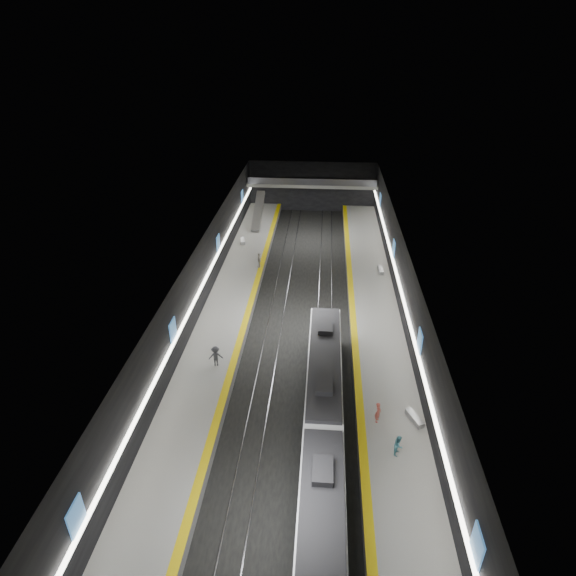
# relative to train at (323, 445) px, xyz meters

# --- Properties ---
(ground) EXTENTS (70.00, 70.00, 0.00)m
(ground) POSITION_rel_train_xyz_m (-2.50, 16.92, -2.20)
(ground) COLOR black
(ground) RESTS_ON ground
(ceiling) EXTENTS (20.00, 70.00, 0.04)m
(ceiling) POSITION_rel_train_xyz_m (-2.50, 16.92, 5.80)
(ceiling) COLOR beige
(ceiling) RESTS_ON wall_left
(wall_left) EXTENTS (0.04, 70.00, 8.00)m
(wall_left) POSITION_rel_train_xyz_m (-12.50, 16.92, 1.80)
(wall_left) COLOR black
(wall_left) RESTS_ON ground
(wall_right) EXTENTS (0.04, 70.00, 8.00)m
(wall_right) POSITION_rel_train_xyz_m (7.50, 16.92, 1.80)
(wall_right) COLOR black
(wall_right) RESTS_ON ground
(wall_back) EXTENTS (20.00, 0.04, 8.00)m
(wall_back) POSITION_rel_train_xyz_m (-2.50, 51.92, 1.80)
(wall_back) COLOR black
(wall_back) RESTS_ON ground
(platform_left) EXTENTS (5.00, 70.00, 1.00)m
(platform_left) POSITION_rel_train_xyz_m (-10.00, 16.92, -1.70)
(platform_left) COLOR slate
(platform_left) RESTS_ON ground
(tile_surface_left) EXTENTS (5.00, 70.00, 0.02)m
(tile_surface_left) POSITION_rel_train_xyz_m (-10.00, 16.92, -1.19)
(tile_surface_left) COLOR #9C9C97
(tile_surface_left) RESTS_ON platform_left
(tactile_strip_left) EXTENTS (0.60, 70.00, 0.02)m
(tactile_strip_left) POSITION_rel_train_xyz_m (-7.80, 16.92, -1.18)
(tactile_strip_left) COLOR yellow
(tactile_strip_left) RESTS_ON platform_left
(platform_right) EXTENTS (5.00, 70.00, 1.00)m
(platform_right) POSITION_rel_train_xyz_m (5.00, 16.92, -1.70)
(platform_right) COLOR slate
(platform_right) RESTS_ON ground
(tile_surface_right) EXTENTS (5.00, 70.00, 0.02)m
(tile_surface_right) POSITION_rel_train_xyz_m (5.00, 16.92, -1.19)
(tile_surface_right) COLOR #9C9C97
(tile_surface_right) RESTS_ON platform_right
(tactile_strip_right) EXTENTS (0.60, 70.00, 0.02)m
(tactile_strip_right) POSITION_rel_train_xyz_m (2.80, 16.92, -1.18)
(tactile_strip_right) COLOR yellow
(tactile_strip_right) RESTS_ON platform_right
(rails) EXTENTS (6.52, 70.00, 0.12)m
(rails) POSITION_rel_train_xyz_m (-2.50, 16.92, -2.14)
(rails) COLOR gray
(rails) RESTS_ON ground
(train) EXTENTS (2.69, 30.04, 3.60)m
(train) POSITION_rel_train_xyz_m (0.00, 0.00, 0.00)
(train) COLOR #10203B
(train) RESTS_ON ground
(ad_posters) EXTENTS (19.94, 53.50, 2.20)m
(ad_posters) POSITION_rel_train_xyz_m (-2.50, 17.92, 2.30)
(ad_posters) COLOR teal
(ad_posters) RESTS_ON wall_left
(cove_light_left) EXTENTS (0.25, 68.60, 0.12)m
(cove_light_left) POSITION_rel_train_xyz_m (-12.30, 16.92, 1.60)
(cove_light_left) COLOR white
(cove_light_left) RESTS_ON wall_left
(cove_light_right) EXTENTS (0.25, 68.60, 0.12)m
(cove_light_right) POSITION_rel_train_xyz_m (7.30, 16.92, 1.60)
(cove_light_right) COLOR white
(cove_light_right) RESTS_ON wall_right
(mezzanine_bridge) EXTENTS (20.00, 3.00, 1.50)m
(mezzanine_bridge) POSITION_rel_train_xyz_m (-2.50, 49.85, 2.84)
(mezzanine_bridge) COLOR gray
(mezzanine_bridge) RESTS_ON wall_left
(escalator) EXTENTS (1.20, 7.50, 3.92)m
(escalator) POSITION_rel_train_xyz_m (-10.00, 42.92, 0.70)
(escalator) COLOR #99999E
(escalator) RESTS_ON platform_left
(bench_left_far) EXTENTS (0.87, 1.85, 0.44)m
(bench_left_far) POSITION_rel_train_xyz_m (-11.19, 35.74, -0.98)
(bench_left_far) COLOR #99999E
(bench_left_far) RESTS_ON platform_left
(bench_right_near) EXTENTS (1.22, 1.88, 0.45)m
(bench_right_near) POSITION_rel_train_xyz_m (6.71, 4.00, -0.97)
(bench_right_near) COLOR #99999E
(bench_right_near) RESTS_ON platform_right
(bench_right_far) EXTENTS (0.60, 1.92, 0.46)m
(bench_right_far) POSITION_rel_train_xyz_m (6.42, 28.36, -0.96)
(bench_right_far) COLOR #99999E
(bench_right_far) RESTS_ON platform_right
(passenger_right_a) EXTENTS (0.56, 0.70, 1.68)m
(passenger_right_a) POSITION_rel_train_xyz_m (3.98, 3.75, -0.36)
(passenger_right_a) COLOR #CF594D
(passenger_right_a) RESTS_ON platform_right
(passenger_right_b) EXTENTS (0.82, 0.92, 1.56)m
(passenger_right_b) POSITION_rel_train_xyz_m (5.10, 0.79, -0.42)
(passenger_right_b) COLOR teal
(passenger_right_b) RESTS_ON platform_right
(passenger_left_a) EXTENTS (0.79, 1.17, 1.84)m
(passenger_left_a) POSITION_rel_train_xyz_m (-8.00, 28.52, -0.28)
(passenger_left_a) COLOR beige
(passenger_left_a) RESTS_ON platform_left
(passenger_left_b) EXTENTS (1.32, 0.91, 1.88)m
(passenger_left_b) POSITION_rel_train_xyz_m (-9.17, 9.35, -0.26)
(passenger_left_b) COLOR #45474E
(passenger_left_b) RESTS_ON platform_left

